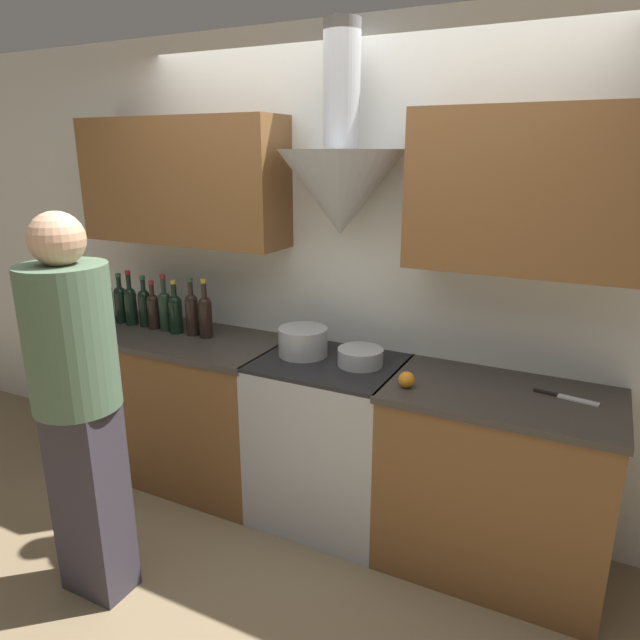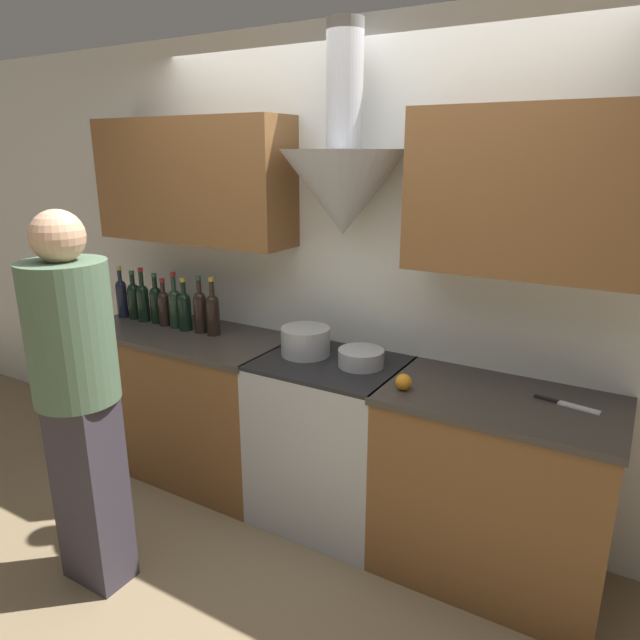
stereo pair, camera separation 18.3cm
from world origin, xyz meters
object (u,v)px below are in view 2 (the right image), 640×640
at_px(wine_bottle_2, 143,300).
at_px(stock_pot, 305,341).
at_px(wine_bottle_1, 134,299).
at_px(person_foreground_left, 78,391).
at_px(stove_range, 330,441).
at_px(wine_bottle_0, 122,296).
at_px(wine_bottle_3, 156,303).
at_px(mixing_bowl, 361,358).
at_px(orange_fruit, 403,382).
at_px(wine_bottle_8, 213,312).
at_px(wine_bottle_5, 175,306).
at_px(wine_bottle_4, 164,306).
at_px(wine_bottle_7, 200,310).
at_px(wine_bottle_6, 185,309).

xyz_separation_m(wine_bottle_2, stock_pot, (1.22, -0.01, -0.06)).
distance_m(wine_bottle_1, person_foreground_left, 1.28).
distance_m(stove_range, wine_bottle_0, 1.69).
xyz_separation_m(wine_bottle_3, mixing_bowl, (1.46, -0.03, -0.09)).
bearing_deg(orange_fruit, wine_bottle_1, 174.32).
xyz_separation_m(wine_bottle_3, orange_fruit, (1.76, -0.20, -0.09)).
bearing_deg(wine_bottle_8, wine_bottle_0, -179.20).
distance_m(wine_bottle_1, wine_bottle_2, 0.10).
relative_size(wine_bottle_3, wine_bottle_5, 0.92).
height_order(wine_bottle_4, wine_bottle_8, wine_bottle_8).
bearing_deg(wine_bottle_3, stock_pot, -1.29).
relative_size(wine_bottle_3, stock_pot, 1.22).
bearing_deg(stove_range, wine_bottle_3, 177.67).
distance_m(wine_bottle_8, orange_fruit, 1.30).
relative_size(wine_bottle_4, mixing_bowl, 1.29).
bearing_deg(wine_bottle_5, orange_fruit, -6.68).
relative_size(wine_bottle_0, orange_fruit, 4.42).
height_order(wine_bottle_7, person_foreground_left, person_foreground_left).
height_order(wine_bottle_5, wine_bottle_7, wine_bottle_5).
height_order(wine_bottle_0, stock_pot, wine_bottle_0).
bearing_deg(wine_bottle_0, stock_pot, -0.10).
distance_m(stove_range, orange_fruit, 0.70).
relative_size(stove_range, wine_bottle_0, 2.74).
xyz_separation_m(wine_bottle_1, wine_bottle_6, (0.46, -0.02, 0.00)).
distance_m(wine_bottle_6, orange_fruit, 1.51).
relative_size(wine_bottle_1, wine_bottle_5, 0.91).
distance_m(wine_bottle_7, mixing_bowl, 1.08).
relative_size(wine_bottle_1, wine_bottle_4, 1.05).
bearing_deg(wine_bottle_3, wine_bottle_0, -175.41).
bearing_deg(wine_bottle_5, stock_pot, -0.77).
xyz_separation_m(wine_bottle_0, wine_bottle_2, (0.19, 0.01, -0.00)).
bearing_deg(wine_bottle_2, wine_bottle_7, 0.50).
xyz_separation_m(wine_bottle_1, mixing_bowl, (1.65, -0.02, -0.09)).
relative_size(wine_bottle_7, mixing_bowl, 1.48).
bearing_deg(wine_bottle_6, person_foreground_left, -72.68).
relative_size(wine_bottle_1, orange_fruit, 4.15).
bearing_deg(wine_bottle_8, orange_fruit, -8.25).
xyz_separation_m(wine_bottle_2, wine_bottle_6, (0.36, -0.01, -0.00)).
bearing_deg(wine_bottle_2, stove_range, -1.50).
bearing_deg(wine_bottle_5, mixing_bowl, -0.66).
bearing_deg(orange_fruit, stock_pot, 164.73).
bearing_deg(stock_pot, wine_bottle_8, 178.85).
relative_size(wine_bottle_1, person_foreground_left, 0.18).
bearing_deg(stock_pot, orange_fruit, -15.27).
distance_m(wine_bottle_2, wine_bottle_6, 0.36).
bearing_deg(stock_pot, mixing_bowl, -0.33).
xyz_separation_m(wine_bottle_2, wine_bottle_8, (0.57, 0.00, 0.00)).
bearing_deg(wine_bottle_0, orange_fruit, -4.90).
relative_size(wine_bottle_7, wine_bottle_8, 0.99).
bearing_deg(stove_range, wine_bottle_2, 178.50).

